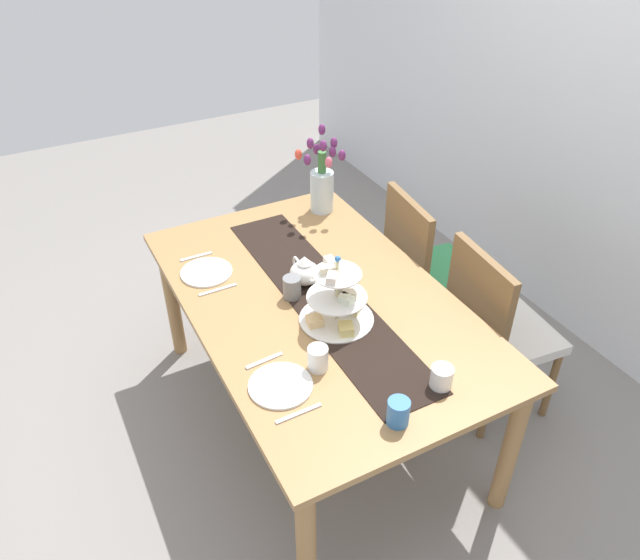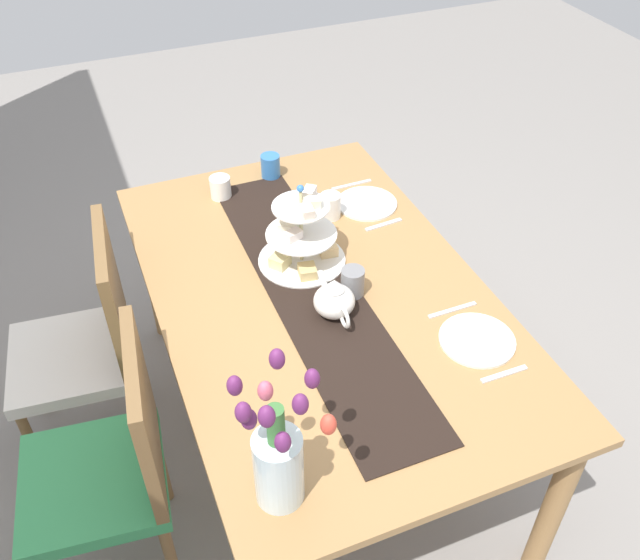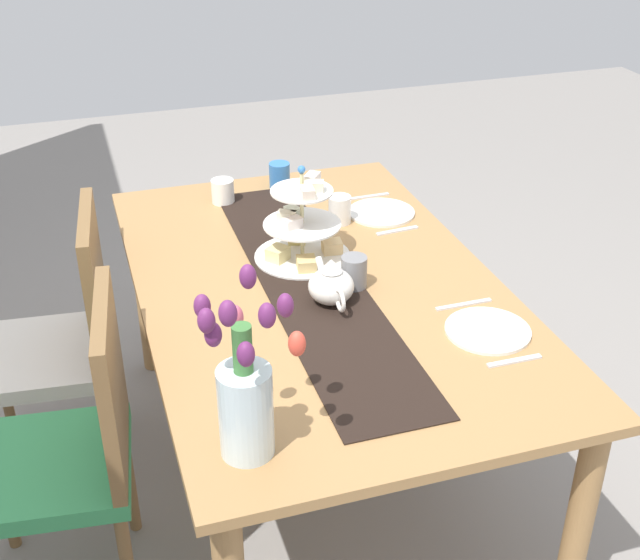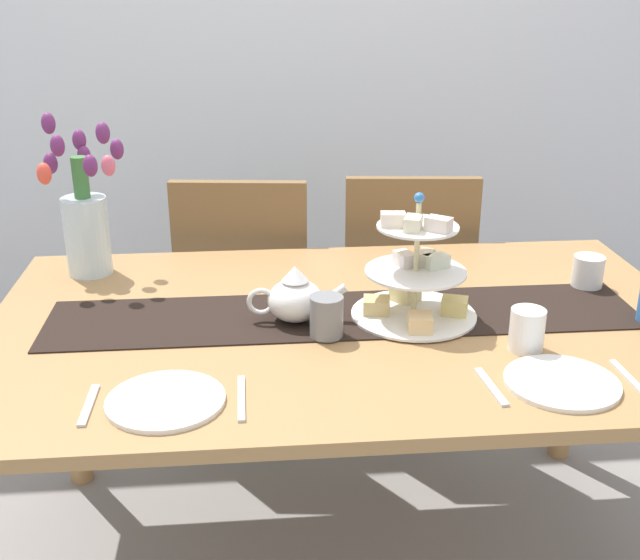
% 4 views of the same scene
% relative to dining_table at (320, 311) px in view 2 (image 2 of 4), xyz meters
% --- Properties ---
extents(ground_plane, '(8.00, 8.00, 0.00)m').
position_rel_dining_table_xyz_m(ground_plane, '(0.00, 0.00, -0.64)').
color(ground_plane, gray).
extents(dining_table, '(1.70, 1.04, 0.73)m').
position_rel_dining_table_xyz_m(dining_table, '(0.00, 0.00, 0.00)').
color(dining_table, '#A37747').
rests_on(dining_table, ground_plane).
extents(chair_left, '(0.46, 0.46, 0.91)m').
position_rel_dining_table_xyz_m(chair_left, '(-0.24, 0.75, -0.14)').
color(chair_left, brown).
rests_on(chair_left, ground_plane).
extents(chair_right, '(0.46, 0.46, 0.91)m').
position_rel_dining_table_xyz_m(chair_right, '(0.30, 0.75, -0.14)').
color(chair_right, brown).
rests_on(chair_right, ground_plane).
extents(table_runner, '(1.42, 0.28, 0.00)m').
position_rel_dining_table_xyz_m(table_runner, '(0.00, 0.02, 0.09)').
color(table_runner, black).
rests_on(table_runner, dining_table).
extents(tiered_cake_stand, '(0.30, 0.30, 0.30)m').
position_rel_dining_table_xyz_m(tiered_cake_stand, '(0.16, 0.00, 0.18)').
color(tiered_cake_stand, beige).
rests_on(tiered_cake_stand, table_runner).
extents(teapot, '(0.24, 0.13, 0.14)m').
position_rel_dining_table_xyz_m(teapot, '(-0.12, 0.00, 0.15)').
color(teapot, white).
rests_on(teapot, table_runner).
extents(tulip_vase, '(0.20, 0.21, 0.43)m').
position_rel_dining_table_xyz_m(tulip_vase, '(-0.66, 0.37, 0.25)').
color(tulip_vase, silver).
rests_on(tulip_vase, dining_table).
extents(cream_jug, '(0.08, 0.08, 0.08)m').
position_rel_dining_table_xyz_m(cream_jug, '(0.65, 0.15, 0.13)').
color(cream_jug, white).
rests_on(cream_jug, dining_table).
extents(dinner_plate_left, '(0.23, 0.23, 0.01)m').
position_rel_dining_table_xyz_m(dinner_plate_left, '(-0.39, -0.35, 0.09)').
color(dinner_plate_left, white).
rests_on(dinner_plate_left, dining_table).
extents(fork_left, '(0.02, 0.15, 0.01)m').
position_rel_dining_table_xyz_m(fork_left, '(-0.54, -0.35, 0.09)').
color(fork_left, silver).
rests_on(fork_left, dining_table).
extents(knife_left, '(0.02, 0.17, 0.01)m').
position_rel_dining_table_xyz_m(knife_left, '(-0.25, -0.35, 0.09)').
color(knife_left, silver).
rests_on(knife_left, dining_table).
extents(dinner_plate_right, '(0.23, 0.23, 0.01)m').
position_rel_dining_table_xyz_m(dinner_plate_right, '(0.39, -0.35, 0.09)').
color(dinner_plate_right, white).
rests_on(dinner_plate_right, dining_table).
extents(fork_right, '(0.03, 0.15, 0.01)m').
position_rel_dining_table_xyz_m(fork_right, '(0.25, -0.35, 0.09)').
color(fork_right, silver).
rests_on(fork_right, dining_table).
extents(knife_right, '(0.02, 0.17, 0.01)m').
position_rel_dining_table_xyz_m(knife_right, '(0.54, -0.35, 0.09)').
color(knife_right, silver).
rests_on(knife_right, dining_table).
extents(mug_grey, '(0.08, 0.08, 0.09)m').
position_rel_dining_table_xyz_m(mug_grey, '(-0.06, -0.09, 0.14)').
color(mug_grey, slate).
rests_on(mug_grey, table_runner).
extents(mug_white_text, '(0.08, 0.08, 0.09)m').
position_rel_dining_table_xyz_m(mug_white_text, '(0.37, -0.19, 0.14)').
color(mug_white_text, white).
rests_on(mug_white_text, dining_table).
extents(mug_orange, '(0.08, 0.08, 0.09)m').
position_rel_dining_table_xyz_m(mug_orange, '(0.72, -0.08, 0.14)').
color(mug_orange, '#3370B7').
rests_on(mug_orange, dining_table).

